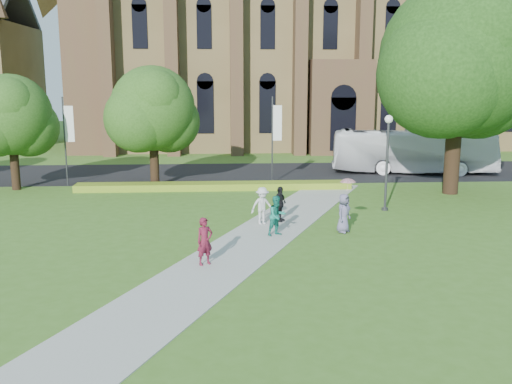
{
  "coord_description": "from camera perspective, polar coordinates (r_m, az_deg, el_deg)",
  "views": [
    {
      "loc": [
        -1.47,
        -23.74,
        7.05
      ],
      "look_at": [
        0.21,
        4.03,
        1.6
      ],
      "focal_mm": 40.0,
      "sensor_mm": 36.0,
      "label": 1
    }
  ],
  "objects": [
    {
      "name": "banner_pole_0",
      "position": [
        39.28,
        1.8,
        5.73
      ],
      "size": [
        0.7,
        0.1,
        6.0
      ],
      "color": "#38383D",
      "rests_on": "ground"
    },
    {
      "name": "pedestrian_4",
      "position": [
        27.01,
        8.75,
        -2.09
      ],
      "size": [
        1.02,
        1.06,
        1.83
      ],
      "primitive_type": "imported",
      "rotation": [
        0.0,
        0.0,
        0.87
      ],
      "color": "slate",
      "rests_on": "footpath"
    },
    {
      "name": "ground",
      "position": [
        24.81,
        0.08,
        -5.42
      ],
      "size": [
        160.0,
        160.0,
        0.0
      ],
      "primitive_type": "plane",
      "color": "#416A1F",
      "rests_on": "ground"
    },
    {
      "name": "street_tree_1",
      "position": [
        38.55,
        -10.31,
        8.19
      ],
      "size": [
        5.6,
        5.6,
        8.05
      ],
      "color": "#332114",
      "rests_on": "ground"
    },
    {
      "name": "pedestrian_0",
      "position": [
        22.11,
        -5.15,
        -4.92
      ],
      "size": [
        0.81,
        0.73,
        1.86
      ],
      "primitive_type": "imported",
      "rotation": [
        0.0,
        0.0,
        0.53
      ],
      "color": "maroon",
      "rests_on": "footpath"
    },
    {
      "name": "large_tree",
      "position": [
        37.66,
        19.62,
        12.46
      ],
      "size": [
        9.6,
        9.6,
        13.2
      ],
      "color": "#332114",
      "rests_on": "ground"
    },
    {
      "name": "tour_coach",
      "position": [
        45.52,
        15.45,
        3.98
      ],
      "size": [
        12.62,
        4.75,
        3.43
      ],
      "primitive_type": "imported",
      "rotation": [
        0.0,
        0.0,
        1.42
      ],
      "color": "silver",
      "rests_on": "road"
    },
    {
      "name": "parasol",
      "position": [
        26.89,
        9.16,
        0.5
      ],
      "size": [
        0.89,
        0.89,
        0.62
      ],
      "primitive_type": "imported",
      "rotation": [
        0.0,
        0.0,
        0.32
      ],
      "color": "#CA8F9E",
      "rests_on": "pedestrian_4"
    },
    {
      "name": "banner_pole_1",
      "position": [
        40.48,
        -18.43,
        5.33
      ],
      "size": [
        0.7,
        0.1,
        6.0
      ],
      "color": "#38383D",
      "rests_on": "ground"
    },
    {
      "name": "pedestrian_1",
      "position": [
        26.14,
        2.11,
        -2.39
      ],
      "size": [
        1.13,
        1.05,
        1.85
      ],
      "primitive_type": "imported",
      "rotation": [
        0.0,
        0.0,
        0.51
      ],
      "color": "#177664",
      "rests_on": "footpath"
    },
    {
      "name": "street_tree_0",
      "position": [
        40.16,
        -23.33,
        7.08
      ],
      "size": [
        5.2,
        5.2,
        7.5
      ],
      "color": "#332114",
      "rests_on": "ground"
    },
    {
      "name": "streetlamp",
      "position": [
        31.77,
        13.0,
        4.01
      ],
      "size": [
        0.44,
        0.44,
        5.24
      ],
      "color": "#38383D",
      "rests_on": "ground"
    },
    {
      "name": "road",
      "position": [
        44.33,
        -1.51,
        1.94
      ],
      "size": [
        160.0,
        10.0,
        0.02
      ],
      "primitive_type": "cube",
      "color": "black",
      "rests_on": "ground"
    },
    {
      "name": "pedestrian_3",
      "position": [
        28.74,
        2.39,
        -1.21
      ],
      "size": [
        0.99,
        1.1,
        1.79
      ],
      "primitive_type": "imported",
      "rotation": [
        0.0,
        0.0,
        0.91
      ],
      "color": "black",
      "rests_on": "footpath"
    },
    {
      "name": "flower_hedge",
      "position": [
        37.57,
        -4.21,
        0.58
      ],
      "size": [
        18.0,
        1.4,
        0.45
      ],
      "primitive_type": "cube",
      "color": "#ADB424",
      "rests_on": "ground"
    },
    {
      "name": "cathedral",
      "position": [
        64.77,
        7.04,
        16.26
      ],
      "size": [
        52.6,
        18.25,
        28.0
      ],
      "color": "brown",
      "rests_on": "ground"
    },
    {
      "name": "footpath",
      "position": [
        25.76,
        -0.06,
        -4.75
      ],
      "size": [
        15.58,
        28.54,
        0.04
      ],
      "primitive_type": "cube",
      "rotation": [
        0.0,
        0.0,
        -0.44
      ],
      "color": "#B2B2A8",
      "rests_on": "ground"
    },
    {
      "name": "pedestrian_2",
      "position": [
        28.19,
        0.63,
        -1.38
      ],
      "size": [
        1.36,
        1.05,
        1.85
      ],
      "primitive_type": "imported",
      "rotation": [
        0.0,
        0.0,
        0.34
      ],
      "color": "#BEBEBE",
      "rests_on": "footpath"
    }
  ]
}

